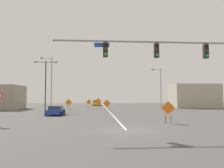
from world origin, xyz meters
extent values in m
plane|color=#4C4947|center=(0.00, 0.00, 0.00)|extent=(134.99, 134.99, 0.00)
cube|color=white|center=(0.00, 37.50, 0.00)|extent=(0.16, 74.99, 0.01)
cylinder|color=gray|center=(2.27, 0.00, 6.46)|extent=(15.16, 0.14, 0.14)
cube|color=black|center=(6.06, 0.00, 5.82)|extent=(0.34, 0.32, 1.05)
sphere|color=#3A0503|center=(6.06, -0.17, 6.17)|extent=(0.22, 0.22, 0.22)
sphere|color=#3C3106|center=(6.06, -0.17, 5.82)|extent=(0.22, 0.22, 0.22)
sphere|color=green|center=(6.06, -0.17, 5.47)|extent=(0.22, 0.22, 0.22)
cube|color=black|center=(2.27, 0.00, 5.82)|extent=(0.34, 0.32, 1.05)
sphere|color=#3A0503|center=(2.27, -0.17, 6.17)|extent=(0.22, 0.22, 0.22)
sphere|color=#3C3106|center=(2.27, -0.17, 5.82)|extent=(0.22, 0.22, 0.22)
sphere|color=green|center=(2.27, -0.17, 5.47)|extent=(0.22, 0.22, 0.22)
cube|color=black|center=(-1.52, 0.00, 5.82)|extent=(0.34, 0.32, 1.05)
sphere|color=#3A0503|center=(-1.52, -0.17, 6.17)|extent=(0.22, 0.22, 0.22)
sphere|color=#3C3106|center=(-1.52, -0.17, 5.82)|extent=(0.22, 0.22, 0.22)
sphere|color=green|center=(-1.52, -0.17, 5.47)|extent=(0.22, 0.22, 0.22)
cube|color=#1447B7|center=(-1.78, 0.00, 6.17)|extent=(1.10, 0.03, 0.32)
cylinder|color=black|center=(-10.19, 19.99, 4.04)|extent=(0.16, 0.16, 8.08)
cylinder|color=black|center=(-11.00, 19.99, 7.93)|extent=(1.61, 0.08, 0.08)
cube|color=#262628|center=(-11.81, 19.99, 7.93)|extent=(0.44, 0.24, 0.14)
cylinder|color=black|center=(-9.38, 19.99, 7.93)|extent=(1.61, 0.08, 0.08)
cube|color=#262628|center=(-8.58, 19.99, 7.93)|extent=(0.44, 0.24, 0.14)
cylinder|color=gray|center=(10.16, 25.33, 3.85)|extent=(0.16, 0.16, 7.69)
cylinder|color=gray|center=(9.39, 25.33, 7.54)|extent=(1.54, 0.08, 0.08)
cube|color=#262628|center=(8.62, 25.33, 7.54)|extent=(0.44, 0.24, 0.14)
cylinder|color=gray|center=(-9.98, 23.59, 4.67)|extent=(0.16, 0.16, 9.33)
cylinder|color=gray|center=(-10.85, 23.59, 9.18)|extent=(1.76, 0.08, 0.08)
cube|color=#262628|center=(-11.73, 23.59, 9.18)|extent=(0.44, 0.24, 0.14)
cube|color=orange|center=(-0.31, 21.65, 1.26)|extent=(1.32, 0.24, 1.33)
cylinder|color=black|center=(-0.57, 21.61, 0.29)|extent=(0.05, 0.05, 0.57)
cylinder|color=black|center=(-0.06, 21.69, 0.29)|extent=(0.05, 0.05, 0.57)
cube|color=orange|center=(4.41, 3.92, 1.39)|extent=(1.23, 0.26, 1.24)
cylinder|color=black|center=(4.17, 3.96, 0.38)|extent=(0.05, 0.05, 0.75)
cylinder|color=black|center=(4.64, 3.88, 0.38)|extent=(0.05, 0.05, 0.75)
cube|color=orange|center=(-3.62, 31.05, 1.29)|extent=(1.14, 0.15, 1.15)
cylinder|color=black|center=(-3.84, 31.03, 0.35)|extent=(0.05, 0.05, 0.70)
cylinder|color=black|center=(-3.39, 31.07, 0.35)|extent=(0.05, 0.05, 0.70)
cube|color=orange|center=(-7.26, 26.12, 1.33)|extent=(1.29, 0.05, 1.29)
cylinder|color=black|center=(-7.51, 26.12, 0.33)|extent=(0.05, 0.05, 0.66)
cylinder|color=black|center=(-7.01, 26.11, 0.33)|extent=(0.05, 0.05, 0.66)
cube|color=orange|center=(-1.71, 28.33, 1.41)|extent=(1.38, 0.25, 1.39)
cylinder|color=black|center=(-1.98, 28.37, 0.35)|extent=(0.05, 0.05, 0.70)
cylinder|color=black|center=(-1.44, 28.29, 0.35)|extent=(0.05, 0.05, 0.70)
cube|color=gold|center=(-1.96, 43.86, 0.49)|extent=(1.93, 4.39, 0.65)
cube|color=#333D47|center=(-1.96, 44.08, 1.14)|extent=(1.73, 2.30, 0.65)
cylinder|color=black|center=(-2.92, 42.33, 0.32)|extent=(0.22, 0.64, 0.64)
cylinder|color=black|center=(-1.00, 42.33, 0.32)|extent=(0.22, 0.64, 0.64)
cylinder|color=black|center=(-2.93, 45.40, 0.32)|extent=(0.22, 0.64, 0.64)
cylinder|color=black|center=(-1.01, 45.40, 0.32)|extent=(0.22, 0.64, 0.64)
cube|color=#1E389E|center=(-7.46, 13.67, 0.45)|extent=(1.83, 3.91, 0.59)
cube|color=#333D47|center=(-7.46, 13.86, 0.98)|extent=(1.64, 1.89, 0.46)
cylinder|color=black|center=(-8.38, 12.30, 0.32)|extent=(0.22, 0.64, 0.64)
cylinder|color=black|center=(-6.56, 12.30, 0.32)|extent=(0.22, 0.64, 0.64)
cylinder|color=black|center=(-8.37, 15.04, 0.32)|extent=(0.22, 0.64, 0.64)
cylinder|color=black|center=(-6.55, 15.03, 0.32)|extent=(0.22, 0.64, 0.64)
cube|color=#B2A893|center=(19.25, 31.02, 2.55)|extent=(9.83, 5.68, 5.11)
camera|label=1|loc=(-2.21, -15.99, 2.42)|focal=35.60mm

